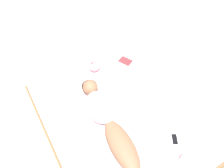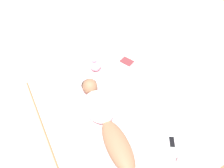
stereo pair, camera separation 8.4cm
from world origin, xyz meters
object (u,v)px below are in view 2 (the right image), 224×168
at_px(open_magazine, 123,66).
at_px(coffee_mug, 181,162).
at_px(person, 104,116).
at_px(cell_phone, 172,142).

relative_size(open_magazine, coffee_mug, 3.99).
bearing_deg(coffee_mug, person, 119.02).
bearing_deg(person, coffee_mug, -56.71).
xyz_separation_m(person, open_magazine, (0.63, 0.66, -0.08)).
distance_m(open_magazine, cell_phone, 1.27).
height_order(open_magazine, cell_phone, same).
bearing_deg(person, cell_phone, -44.30).
distance_m(coffee_mug, cell_phone, 0.24).
xyz_separation_m(person, cell_phone, (0.53, -0.60, -0.08)).
height_order(open_magazine, coffee_mug, coffee_mug).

